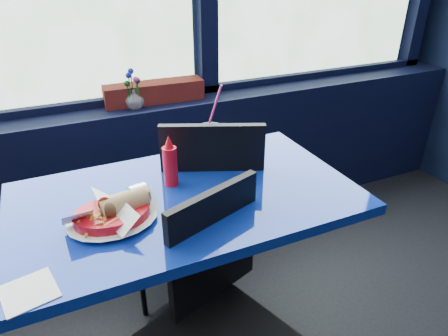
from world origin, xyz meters
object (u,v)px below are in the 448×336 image
chair_near_back (194,203)px  food_basket (114,213)px  flower_vase (134,97)px  ketchup_bottle (170,163)px  soda_cup (211,143)px  planter_box (154,92)px  chair_near_front (216,304)px  near_table (188,235)px

chair_near_back → food_basket: 0.54m
flower_vase → ketchup_bottle: flower_vase is taller
chair_near_back → soda_cup: 0.30m
chair_near_back → planter_box: chair_near_back is taller
chair_near_front → soda_cup: size_ratio=2.65×
chair_near_back → planter_box: size_ratio=1.78×
planter_box → chair_near_back: bearing=-90.0°
near_table → soda_cup: soda_cup is taller
near_table → food_basket: bearing=-166.3°
chair_near_back → flower_vase: bearing=-58.1°
chair_near_front → ketchup_bottle: bearing=72.4°
chair_near_front → flower_vase: flower_vase is taller
near_table → food_basket: (-0.26, -0.06, 0.22)m
food_basket → planter_box: bearing=82.7°
food_basket → soda_cup: 0.52m
chair_near_front → soda_cup: (0.19, 0.50, 0.34)m
food_basket → ketchup_bottle: bearing=48.3°
chair_near_back → soda_cup: bearing=174.4°
chair_near_back → chair_near_front: bearing=100.0°
near_table → chair_near_back: bearing=65.2°
chair_near_back → soda_cup: soda_cup is taller
planter_box → near_table: bearing=-96.3°
ketchup_bottle → soda_cup: bearing=28.5°
planter_box → food_basket: planter_box is taller
chair_near_front → chair_near_back: (0.12, 0.53, 0.05)m
near_table → chair_near_front: 0.30m
ketchup_bottle → chair_near_back: bearing=47.8°
chair_near_back → ketchup_bottle: 0.36m
ketchup_bottle → chair_near_front: bearing=-88.1°
chair_near_front → soda_cup: bearing=49.1°
ketchup_bottle → flower_vase: bearing=86.5°
chair_near_front → near_table: bearing=68.0°
near_table → chair_near_back: chair_near_back is taller
food_basket → ketchup_bottle: ketchup_bottle is taller
chair_near_front → planter_box: bearing=63.1°
flower_vase → food_basket: flower_vase is taller
near_table → ketchup_bottle: (-0.03, 0.09, 0.27)m
near_table → planter_box: planter_box is taller
near_table → chair_near_back: 0.27m
soda_cup → food_basket: bearing=-149.2°
chair_near_front → flower_vase: (0.03, 1.12, 0.37)m
planter_box → ketchup_bottle: size_ratio=2.68×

